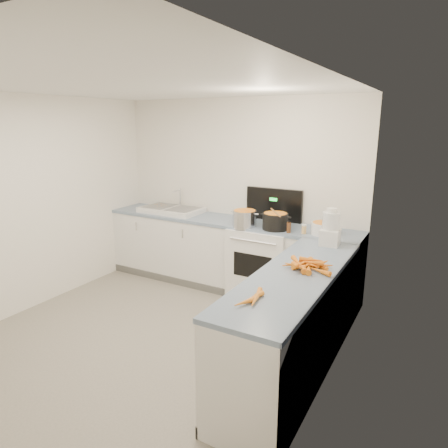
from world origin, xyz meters
The scene contains 19 objects.
floor centered at (0.00, 0.00, 0.00)m, with size 3.50×4.00×0.00m, color gray, non-canonical shape.
ceiling centered at (0.00, 0.00, 2.50)m, with size 3.50×4.00×0.00m, color white, non-canonical shape.
wall_back centered at (0.00, 2.00, 1.25)m, with size 3.50×2.50×0.00m, color white, non-canonical shape.
wall_left centered at (-1.75, 0.00, 1.25)m, with size 4.00×2.50×0.00m, color white, non-canonical shape.
wall_right centered at (1.75, 0.00, 1.25)m, with size 4.00×2.50×0.00m, color white, non-canonical shape.
counter_back centered at (0.00, 1.70, 0.47)m, with size 3.50×0.62×0.94m.
counter_right centered at (1.45, 0.30, 0.47)m, with size 0.62×2.20×0.94m.
stove centered at (0.55, 1.69, 0.47)m, with size 0.76×0.65×1.36m.
sink centered at (-0.90, 1.70, 0.98)m, with size 0.86×0.52×0.31m.
steel_pot centered at (0.36, 1.51, 1.03)m, with size 0.30×0.30×0.22m, color silver.
black_pot centered at (0.75, 1.55, 1.03)m, with size 0.30×0.30×0.22m, color black.
wooden_spoon centered at (0.75, 1.55, 1.15)m, with size 0.02×0.02×0.44m, color #AD7A47.
mixing_bowl centered at (1.32, 1.62, 1.01)m, with size 0.30×0.30×0.14m, color white.
extract_bottle centered at (0.94, 1.48, 1.00)m, with size 0.05×0.05×0.12m, color #593319.
spice_jar centered at (1.11, 1.54, 0.99)m, with size 0.05×0.05×0.09m, color #E5B266.
food_processor centered at (1.48, 1.26, 1.11)m, with size 0.21×0.25×0.39m.
carrot_pile centered at (1.50, 0.46, 0.98)m, with size 0.45×0.39×0.10m.
peeled_carrots centered at (1.37, -0.37, 0.96)m, with size 0.15×0.35×0.04m.
peelings centered at (-1.09, 1.72, 1.02)m, with size 0.24×0.23×0.01m.
Camera 1 is at (2.48, -2.76, 2.18)m, focal length 32.00 mm.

